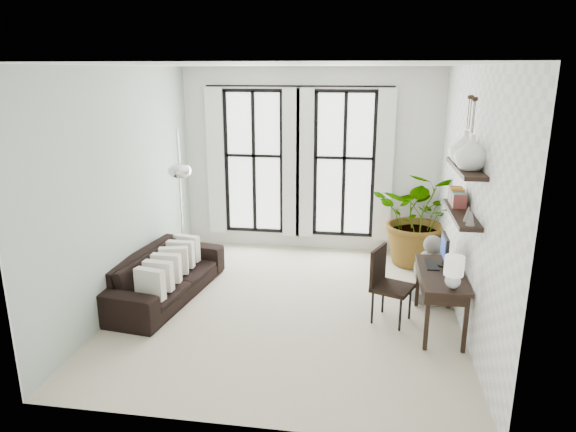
% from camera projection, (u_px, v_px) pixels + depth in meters
% --- Properties ---
extents(floor, '(5.00, 5.00, 0.00)m').
position_uv_depth(floor, '(289.00, 307.00, 7.06)').
color(floor, beige).
rests_on(floor, ground).
extents(ceiling, '(5.00, 5.00, 0.00)m').
position_uv_depth(ceiling, '(289.00, 65.00, 6.18)').
color(ceiling, white).
rests_on(ceiling, wall_back).
extents(wall_left, '(0.00, 5.00, 5.00)m').
position_uv_depth(wall_left, '(125.00, 188.00, 6.95)').
color(wall_left, '#A4B7A8').
rests_on(wall_left, floor).
extents(wall_right, '(0.00, 5.00, 5.00)m').
position_uv_depth(wall_right, '(470.00, 200.00, 6.29)').
color(wall_right, white).
rests_on(wall_right, floor).
extents(wall_back, '(4.50, 0.00, 4.50)m').
position_uv_depth(wall_back, '(310.00, 161.00, 9.00)').
color(wall_back, white).
rests_on(wall_back, floor).
extents(windows, '(3.26, 0.13, 2.65)m').
position_uv_depth(windows, '(298.00, 164.00, 8.97)').
color(windows, white).
rests_on(windows, wall_back).
extents(wall_shelves, '(0.25, 1.30, 0.60)m').
position_uv_depth(wall_shelves, '(462.00, 194.00, 6.03)').
color(wall_shelves, black).
rests_on(wall_shelves, wall_right).
extents(sofa, '(1.18, 2.35, 0.66)m').
position_uv_depth(sofa, '(164.00, 275.00, 7.29)').
color(sofa, black).
rests_on(sofa, floor).
extents(throw_pillows, '(0.40, 1.52, 0.40)m').
position_uv_depth(throw_pillows, '(170.00, 264.00, 7.23)').
color(throw_pillows, silver).
rests_on(throw_pillows, sofa).
extents(plant, '(1.69, 1.54, 1.62)m').
position_uv_depth(plant, '(420.00, 217.00, 8.41)').
color(plant, '#2D7228').
rests_on(plant, floor).
extents(desk, '(0.53, 1.26, 1.14)m').
position_uv_depth(desk, '(442.00, 277.00, 6.25)').
color(desk, black).
rests_on(desk, floor).
extents(desk_chair, '(0.60, 0.60, 0.98)m').
position_uv_depth(desk_chair, '(386.00, 280.00, 6.55)').
color(desk_chair, black).
rests_on(desk_chair, floor).
extents(arc_lamp, '(0.74, 1.36, 2.38)m').
position_uv_depth(arc_lamp, '(179.00, 164.00, 7.39)').
color(arc_lamp, silver).
rests_on(arc_lamp, floor).
extents(buddha, '(0.52, 0.52, 0.94)m').
position_uv_depth(buddha, '(431.00, 273.00, 7.19)').
color(buddha, gray).
rests_on(buddha, floor).
extents(vase_a, '(0.37, 0.37, 0.38)m').
position_uv_depth(vase_a, '(471.00, 153.00, 5.61)').
color(vase_a, white).
rests_on(vase_a, shelf_upper).
extents(vase_b, '(0.37, 0.37, 0.38)m').
position_uv_depth(vase_b, '(465.00, 147.00, 5.99)').
color(vase_b, white).
rests_on(vase_b, shelf_upper).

